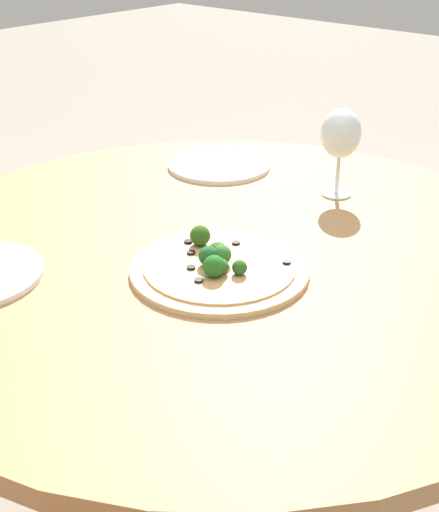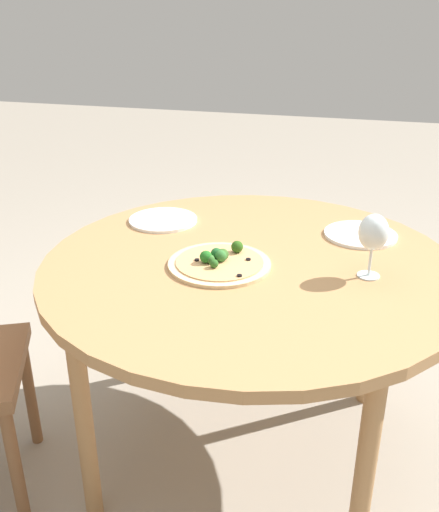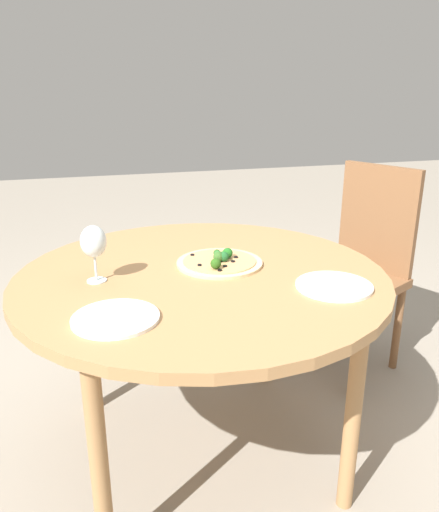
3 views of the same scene
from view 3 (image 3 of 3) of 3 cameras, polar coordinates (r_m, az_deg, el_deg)
The scene contains 7 objects.
ground_plane at distance 1.99m, azimuth -1.81°, elevation -21.10°, with size 12.00×12.00×0.00m, color gray.
dining_table at distance 1.65m, azimuth -2.04°, elevation -3.79°, with size 1.21×1.21×0.70m.
chair at distance 2.37m, azimuth 15.76°, elevation -0.87°, with size 0.53×0.53×0.94m.
pizza at distance 1.69m, azimuth 0.03°, elevation -0.63°, with size 0.29×0.29×0.05m.
wine_glass at distance 1.56m, azimuth -14.21°, elevation 1.50°, with size 0.08×0.08×0.18m.
plate_near at distance 1.55m, azimuth 12.96°, elevation -3.34°, with size 0.23×0.23×0.01m.
plate_far at distance 1.34m, azimuth -11.79°, elevation -6.97°, with size 0.23×0.23×0.01m.
Camera 3 is at (0.36, 1.48, 1.29)m, focal length 35.00 mm.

